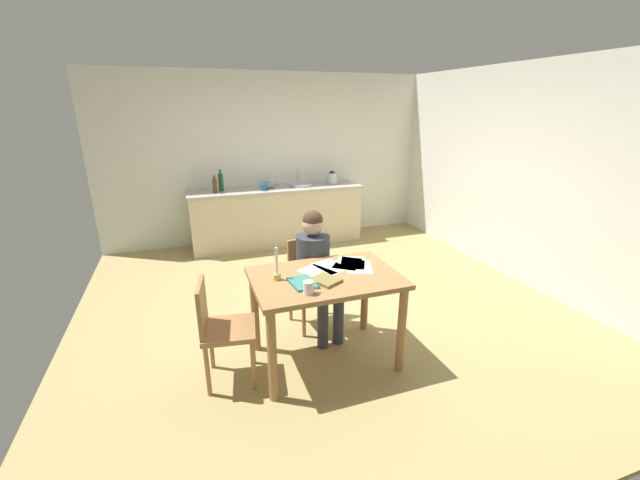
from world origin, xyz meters
The scene contains 25 objects.
ground_plane centered at (0.00, 0.00, -0.02)m, with size 5.20×5.20×0.04m, color tan.
wall_back centered at (0.00, 2.60, 1.30)m, with size 5.20×0.12×2.60m, color silver.
wall_right centered at (2.60, 0.00, 1.30)m, with size 0.12×5.20×2.60m, color silver.
kitchen_counter centered at (0.00, 2.24, 0.45)m, with size 2.68×0.64×0.90m.
dining_table centered at (-0.34, -0.91, 0.66)m, with size 1.19×0.81×0.79m.
chair_at_table centered at (-0.27, -0.27, 0.48)m, with size 0.44×0.44×0.86m.
person_seated centered at (-0.25, -0.41, 0.68)m, with size 0.36×0.61×1.19m.
chair_side_empty centered at (-1.20, -0.90, 0.48)m, with size 0.46×0.46×0.86m.
coffee_mug centered at (-0.57, -1.17, 0.84)m, with size 0.12×0.08×0.10m.
candlestick centered at (-0.73, -0.86, 0.87)m, with size 0.06×0.06×0.27m.
book_magazine centered at (-0.56, -1.00, 0.80)m, with size 0.18×0.25×0.02m, color #35776E.
book_cookery centered at (-0.38, -1.02, 0.80)m, with size 0.18×0.21×0.02m, color olive.
paper_letter centered at (-0.24, -0.75, 0.79)m, with size 0.21×0.30×0.00m, color white.
paper_bill centered at (-0.01, -0.84, 0.79)m, with size 0.21×0.30×0.00m, color white.
paper_envelope centered at (-0.37, -0.82, 0.79)m, with size 0.21×0.30×0.00m, color white.
paper_receipt centered at (-0.02, -0.73, 0.79)m, with size 0.21×0.30×0.00m, color white.
paper_notice centered at (-0.07, -0.73, 0.79)m, with size 0.21×0.30×0.00m, color white.
sink_unit centered at (0.40, 2.24, 0.92)m, with size 0.36×0.36×0.24m.
bottle_oil centered at (-0.92, 2.15, 1.01)m, with size 0.06×0.06×0.26m.
bottle_vinegar centered at (-0.82, 2.27, 1.03)m, with size 0.07×0.07×0.32m.
mixing_bowl centered at (-0.13, 2.26, 0.95)m, with size 0.23×0.23×0.10m, color #668C99.
stovetop_kettle centered at (0.92, 2.24, 1.00)m, with size 0.18×0.18×0.22m.
wine_glass_near_sink centered at (0.05, 2.39, 1.01)m, with size 0.07×0.07×0.15m.
wine_glass_by_kettle centered at (-0.04, 2.39, 1.01)m, with size 0.07×0.07×0.15m.
teacup_on_counter centered at (-0.23, 2.09, 0.95)m, with size 0.12×0.08×0.10m.
Camera 1 is at (-1.35, -3.66, 2.10)m, focal length 22.07 mm.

